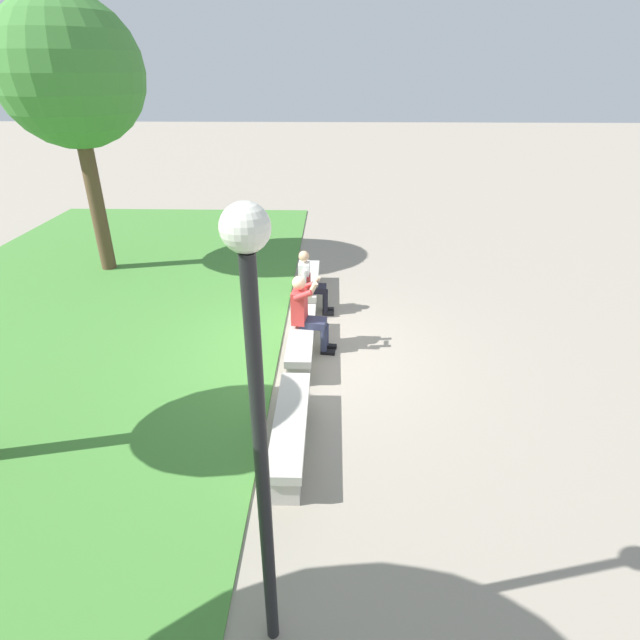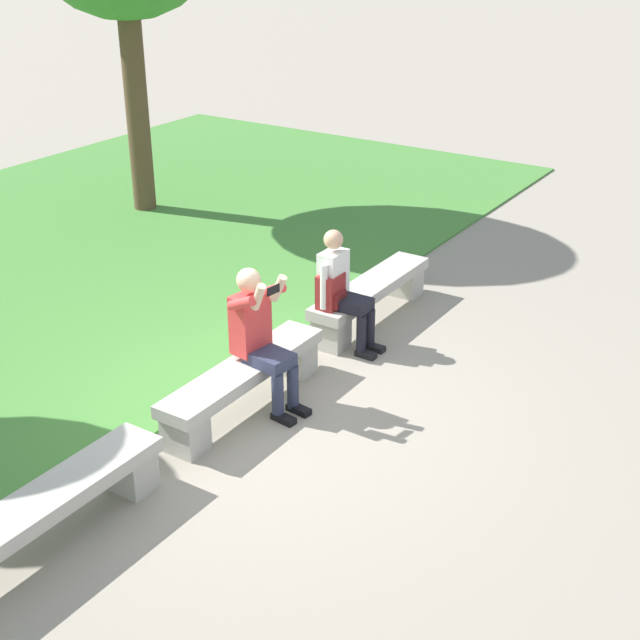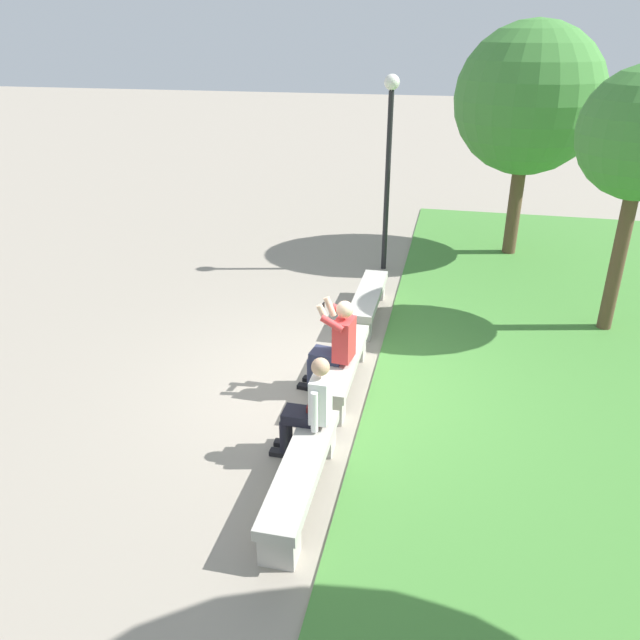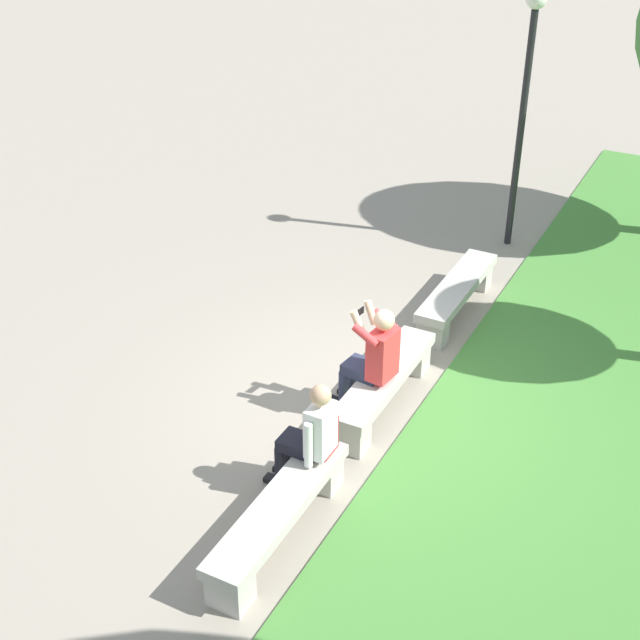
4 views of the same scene
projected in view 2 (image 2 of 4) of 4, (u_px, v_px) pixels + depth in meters
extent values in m
plane|color=gray|center=(245.00, 408.00, 8.22)|extent=(80.00, 80.00, 0.00)
cube|color=#B7B2A8|center=(47.00, 500.00, 6.31)|extent=(2.01, 0.40, 0.12)
cube|color=#B7B2A8|center=(131.00, 470.00, 7.03)|extent=(0.28, 0.34, 0.33)
cube|color=#B7B2A8|center=(244.00, 371.00, 8.05)|extent=(2.01, 0.40, 0.12)
cube|color=#B7B2A8|center=(185.00, 433.00, 7.52)|extent=(0.28, 0.34, 0.33)
cube|color=#B7B2A8|center=(296.00, 357.00, 8.77)|extent=(0.28, 0.34, 0.33)
cube|color=#B7B2A8|center=(371.00, 287.00, 9.79)|extent=(2.01, 0.40, 0.12)
cube|color=#B7B2A8|center=(331.00, 333.00, 9.26)|extent=(0.28, 0.34, 0.33)
cube|color=#B7B2A8|center=(406.00, 282.00, 10.51)|extent=(0.28, 0.34, 0.33)
cube|color=black|center=(284.00, 418.00, 8.00)|extent=(0.13, 0.25, 0.06)
cylinder|color=#2D334C|center=(278.00, 395.00, 7.95)|extent=(0.11, 0.11, 0.42)
cube|color=black|center=(299.00, 410.00, 8.13)|extent=(0.13, 0.25, 0.06)
cylinder|color=#2D334C|center=(293.00, 387.00, 8.08)|extent=(0.11, 0.11, 0.42)
cube|color=#2D334C|center=(269.00, 358.00, 8.01)|extent=(0.35, 0.46, 0.12)
cube|color=#D83838|center=(250.00, 323.00, 8.03)|extent=(0.37, 0.26, 0.56)
sphere|color=beige|center=(249.00, 280.00, 7.85)|extent=(0.22, 0.22, 0.22)
cylinder|color=#D83838|center=(242.00, 303.00, 7.72)|extent=(0.13, 0.32, 0.21)
cylinder|color=beige|center=(258.00, 297.00, 7.64)|extent=(0.12, 0.20, 0.27)
cylinder|color=#D83838|center=(272.00, 290.00, 7.98)|extent=(0.13, 0.32, 0.21)
cylinder|color=beige|center=(278.00, 288.00, 7.82)|extent=(0.08, 0.18, 0.27)
cube|color=black|center=(273.00, 290.00, 7.68)|extent=(0.15, 0.03, 0.08)
cube|color=black|center=(366.00, 354.00, 9.12)|extent=(0.10, 0.22, 0.06)
cylinder|color=black|center=(361.00, 335.00, 9.06)|extent=(0.10, 0.10, 0.42)
cube|color=black|center=(375.00, 348.00, 9.26)|extent=(0.10, 0.22, 0.06)
cylinder|color=black|center=(370.00, 328.00, 9.20)|extent=(0.10, 0.10, 0.42)
cube|color=black|center=(351.00, 303.00, 9.10)|extent=(0.28, 0.40, 0.12)
cube|color=silver|center=(333.00, 275.00, 9.10)|extent=(0.32, 0.20, 0.52)
sphere|color=tan|center=(333.00, 240.00, 8.94)|extent=(0.20, 0.20, 0.20)
cylinder|color=silver|center=(324.00, 287.00, 8.96)|extent=(0.08, 0.08, 0.48)
cylinder|color=silver|center=(345.00, 274.00, 9.26)|extent=(0.08, 0.08, 0.48)
cube|color=maroon|center=(330.00, 291.00, 9.09)|extent=(0.28, 0.20, 0.36)
cube|color=maroon|center=(339.00, 300.00, 9.07)|extent=(0.20, 0.06, 0.16)
torus|color=black|center=(330.00, 273.00, 9.01)|extent=(0.10, 0.02, 0.10)
cylinder|color=brown|center=(136.00, 99.00, 12.79)|extent=(0.33, 0.33, 3.32)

